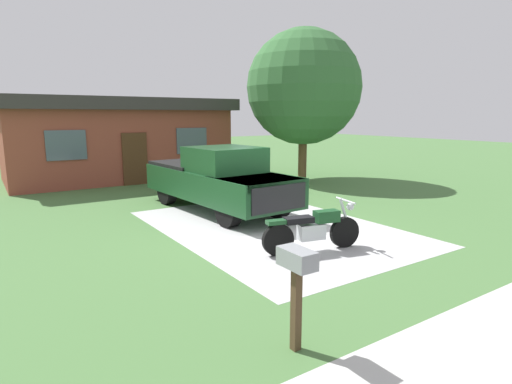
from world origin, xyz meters
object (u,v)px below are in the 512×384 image
(shade_tree, at_px, (304,87))
(neighbor_house, at_px, (116,138))
(mailbox, at_px, (297,272))
(pickup_truck, at_px, (216,178))
(motorcycle, at_px, (313,229))

(shade_tree, bearing_deg, neighbor_house, 139.46)
(mailbox, bearing_deg, shade_tree, 49.88)
(pickup_truck, xyz_separation_m, mailbox, (-2.82, -7.22, 0.03))
(mailbox, xyz_separation_m, neighbor_house, (2.28, 15.63, 0.81))
(pickup_truck, distance_m, neighbor_house, 8.48)
(mailbox, relative_size, neighbor_house, 0.13)
(motorcycle, height_order, pickup_truck, pickup_truck)
(pickup_truck, bearing_deg, mailbox, -111.36)
(motorcycle, xyz_separation_m, shade_tree, (5.97, 7.52, 3.45))
(neighbor_house, bearing_deg, shade_tree, -40.54)
(mailbox, xyz_separation_m, shade_tree, (8.61, 10.22, 2.95))
(motorcycle, height_order, shade_tree, shade_tree)
(pickup_truck, xyz_separation_m, shade_tree, (5.79, 3.00, 2.97))
(motorcycle, relative_size, mailbox, 1.73)
(pickup_truck, bearing_deg, motorcycle, -92.36)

